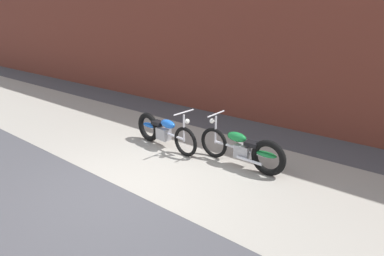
# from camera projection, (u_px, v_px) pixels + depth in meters

# --- Properties ---
(ground_plane) EXTENTS (80.00, 80.00, 0.00)m
(ground_plane) POSITION_uv_depth(u_px,v_px,m) (124.00, 189.00, 5.71)
(ground_plane) COLOR #47474C
(sidewalk_slab) EXTENTS (36.00, 3.50, 0.01)m
(sidewalk_slab) POSITION_uv_depth(u_px,v_px,m) (185.00, 157.00, 7.00)
(sidewalk_slab) COLOR #9E998E
(sidewalk_slab) RESTS_ON ground
(brick_building_wall) EXTENTS (36.00, 0.50, 5.80)m
(brick_building_wall) POSITION_uv_depth(u_px,v_px,m) (264.00, 18.00, 8.58)
(brick_building_wall) COLOR brown
(brick_building_wall) RESTS_ON ground
(motorcycle_blue) EXTENTS (2.01, 0.59, 1.03)m
(motorcycle_blue) POSITION_uv_depth(u_px,v_px,m) (161.00, 131.00, 7.45)
(motorcycle_blue) COLOR black
(motorcycle_blue) RESTS_ON ground
(motorcycle_green) EXTENTS (2.01, 0.58, 1.03)m
(motorcycle_green) POSITION_uv_depth(u_px,v_px,m) (246.00, 150.00, 6.38)
(motorcycle_green) COLOR black
(motorcycle_green) RESTS_ON ground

